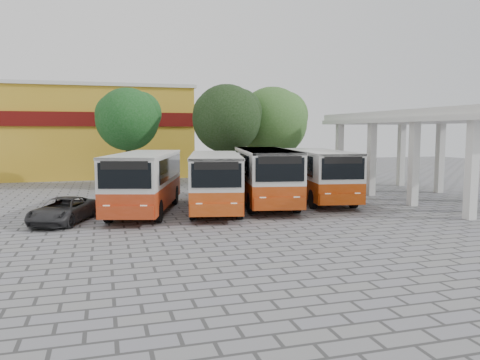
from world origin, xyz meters
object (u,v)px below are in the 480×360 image
object	(u,v)px
bus_far_left	(145,178)
bus_centre_left	(215,178)
bus_far_right	(320,172)
bus_centre_right	(265,173)
parked_car	(63,210)

from	to	relation	value
bus_far_left	bus_centre_left	world-z (taller)	bus_far_left
bus_far_right	bus_far_left	bearing A→B (deg)	-164.39
bus_far_left	bus_far_right	distance (m)	10.47
bus_centre_right	bus_far_right	world-z (taller)	bus_centre_right
bus_far_left	bus_centre_right	distance (m)	6.79
bus_centre_left	parked_car	distance (m)	7.75
bus_centre_right	parked_car	size ratio (longest dim) A/B	2.19
bus_far_left	bus_far_right	world-z (taller)	bus_far_left
bus_far_left	bus_far_right	xyz separation A→B (m)	(10.42, 1.06, -0.02)
bus_centre_right	bus_far_right	size ratio (longest dim) A/B	1.04
bus_far_left	bus_centre_right	xyz separation A→B (m)	(6.77, 0.53, 0.06)
bus_centre_right	parked_car	xyz separation A→B (m)	(-10.66, -2.36, -1.25)
bus_centre_left	bus_centre_right	distance (m)	3.26
bus_centre_left	bus_far_right	world-z (taller)	bus_far_right
bus_far_right	parked_car	size ratio (longest dim) A/B	2.10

